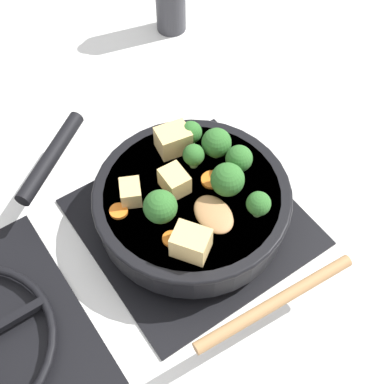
% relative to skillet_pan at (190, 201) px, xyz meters
% --- Properties ---
extents(ground_plane, '(2.40, 2.40, 0.00)m').
position_rel_skillet_pan_xyz_m(ground_plane, '(-0.00, -0.00, -0.06)').
color(ground_plane, silver).
extents(front_burner_grate, '(0.31, 0.31, 0.03)m').
position_rel_skillet_pan_xyz_m(front_burner_grate, '(-0.00, -0.00, -0.04)').
color(front_burner_grate, black).
rests_on(front_burner_grate, ground_plane).
extents(skillet_pan, '(0.39, 0.36, 0.05)m').
position_rel_skillet_pan_xyz_m(skillet_pan, '(0.00, 0.00, 0.00)').
color(skillet_pan, black).
rests_on(skillet_pan, front_burner_grate).
extents(wooden_spoon, '(0.20, 0.23, 0.02)m').
position_rel_skillet_pan_xyz_m(wooden_spoon, '(-0.14, 0.01, 0.03)').
color(wooden_spoon, '#A87A4C').
rests_on(wooden_spoon, skillet_pan).
extents(tofu_cube_center_large, '(0.06, 0.06, 0.04)m').
position_rel_skillet_pan_xyz_m(tofu_cube_center_large, '(-0.08, 0.05, 0.04)').
color(tofu_cube_center_large, '#DBB770').
rests_on(tofu_cube_center_large, skillet_pan).
extents(tofu_cube_near_handle, '(0.05, 0.05, 0.04)m').
position_rel_skillet_pan_xyz_m(tofu_cube_near_handle, '(0.08, -0.03, 0.04)').
color(tofu_cube_near_handle, '#DBB770').
rests_on(tofu_cube_near_handle, skillet_pan).
extents(tofu_cube_east_chunk, '(0.04, 0.04, 0.03)m').
position_rel_skillet_pan_xyz_m(tofu_cube_east_chunk, '(0.04, 0.07, 0.04)').
color(tofu_cube_east_chunk, '#DBB770').
rests_on(tofu_cube_east_chunk, skillet_pan).
extents(tofu_cube_west_chunk, '(0.04, 0.03, 0.03)m').
position_rel_skillet_pan_xyz_m(tofu_cube_west_chunk, '(0.02, 0.01, 0.04)').
color(tofu_cube_west_chunk, '#DBB770').
rests_on(tofu_cube_west_chunk, skillet_pan).
extents(broccoli_floret_near_spoon, '(0.05, 0.05, 0.05)m').
position_rel_skillet_pan_xyz_m(broccoli_floret_near_spoon, '(-0.02, 0.06, 0.05)').
color(broccoli_floret_near_spoon, '#709956').
rests_on(broccoli_floret_near_spoon, skillet_pan).
extents(broccoli_floret_center_top, '(0.03, 0.03, 0.04)m').
position_rel_skillet_pan_xyz_m(broccoli_floret_center_top, '(0.04, -0.03, 0.05)').
color(broccoli_floret_center_top, '#709956').
rests_on(broccoli_floret_center_top, skillet_pan).
extents(broccoli_floret_east_rim, '(0.05, 0.05, 0.05)m').
position_rel_skillet_pan_xyz_m(broccoli_floret_east_rim, '(-0.03, -0.04, 0.05)').
color(broccoli_floret_east_rim, '#709956').
rests_on(broccoli_floret_east_rim, skillet_pan).
extents(broccoli_floret_west_rim, '(0.03, 0.03, 0.04)m').
position_rel_skillet_pan_xyz_m(broccoli_floret_west_rim, '(-0.08, -0.05, 0.05)').
color(broccoli_floret_west_rim, '#709956').
rests_on(broccoli_floret_west_rim, skillet_pan).
extents(broccoli_floret_north_edge, '(0.04, 0.04, 0.05)m').
position_rel_skillet_pan_xyz_m(broccoli_floret_north_edge, '(-0.01, -0.08, 0.05)').
color(broccoli_floret_north_edge, '#709956').
rests_on(broccoli_floret_north_edge, skillet_pan).
extents(broccoli_floret_south_cluster, '(0.04, 0.04, 0.05)m').
position_rel_skillet_pan_xyz_m(broccoli_floret_south_cluster, '(0.03, -0.07, 0.05)').
color(broccoli_floret_south_cluster, '#709956').
rests_on(broccoli_floret_south_cluster, skillet_pan).
extents(broccoli_floret_mid_floret, '(0.03, 0.03, 0.04)m').
position_rel_skillet_pan_xyz_m(broccoli_floret_mid_floret, '(0.07, -0.05, 0.05)').
color(broccoli_floret_mid_floret, '#709956').
rests_on(broccoli_floret_mid_floret, skillet_pan).
extents(carrot_slice_orange_thin, '(0.03, 0.03, 0.01)m').
position_rel_skillet_pan_xyz_m(carrot_slice_orange_thin, '(0.03, 0.10, 0.03)').
color(carrot_slice_orange_thin, orange).
rests_on(carrot_slice_orange_thin, skillet_pan).
extents(carrot_slice_near_center, '(0.02, 0.02, 0.01)m').
position_rel_skillet_pan_xyz_m(carrot_slice_near_center, '(-0.05, 0.07, 0.03)').
color(carrot_slice_near_center, orange).
rests_on(carrot_slice_near_center, skillet_pan).
extents(carrot_slice_edge_slice, '(0.03, 0.03, 0.01)m').
position_rel_skillet_pan_xyz_m(carrot_slice_edge_slice, '(-0.00, -0.04, 0.03)').
color(carrot_slice_edge_slice, orange).
rests_on(carrot_slice_edge_slice, skillet_pan).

